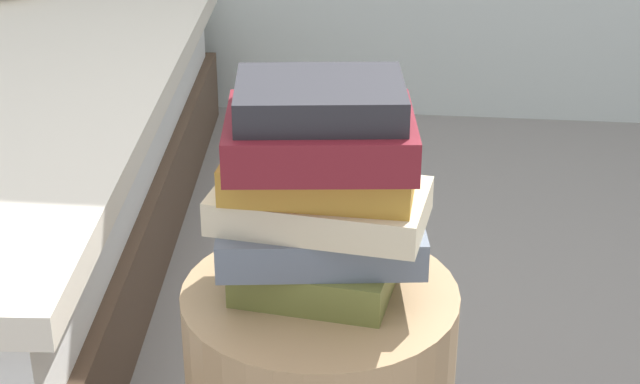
# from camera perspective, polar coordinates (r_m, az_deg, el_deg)

# --- Properties ---
(book_olive) EXTENTS (0.24, 0.18, 0.06)m
(book_olive) POSITION_cam_1_polar(r_m,az_deg,el_deg) (1.47, -0.31, -4.75)
(book_olive) COLOR olive
(book_olive) RESTS_ON side_table
(book_slate) EXTENTS (0.31, 0.20, 0.06)m
(book_slate) POSITION_cam_1_polar(r_m,az_deg,el_deg) (1.45, 0.16, -2.62)
(book_slate) COLOR slate
(book_slate) RESTS_ON book_olive
(book_cream) EXTENTS (0.32, 0.21, 0.05)m
(book_cream) POSITION_cam_1_polar(r_m,az_deg,el_deg) (1.42, 0.20, -0.79)
(book_cream) COLOR beige
(book_cream) RESTS_ON book_slate
(book_ochre) EXTENTS (0.27, 0.17, 0.05)m
(book_ochre) POSITION_cam_1_polar(r_m,az_deg,el_deg) (1.40, 0.14, 1.12)
(book_ochre) COLOR #B7842D
(book_ochre) RESTS_ON book_cream
(book_maroon) EXTENTS (0.28, 0.23, 0.06)m
(book_maroon) POSITION_cam_1_polar(r_m,az_deg,el_deg) (1.37, 0.11, 3.10)
(book_maroon) COLOR maroon
(book_maroon) RESTS_ON book_ochre
(book_charcoal) EXTENTS (0.25, 0.20, 0.05)m
(book_charcoal) POSITION_cam_1_polar(r_m,az_deg,el_deg) (1.36, 0.02, 5.34)
(book_charcoal) COLOR #28282D
(book_charcoal) RESTS_ON book_maroon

